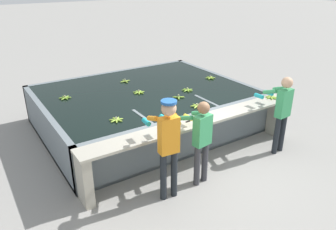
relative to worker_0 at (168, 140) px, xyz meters
name	(u,v)px	position (x,y,z in m)	size (l,w,h in m)	color
ground_plane	(204,167)	(1.06, 0.35, -1.07)	(80.00, 80.00, 0.00)	gray
wash_tank	(145,108)	(1.06, 2.67, -0.62)	(4.78, 3.76, 0.93)	slate
work_ledge	(198,133)	(1.06, 0.58, -0.41)	(4.78, 0.45, 0.93)	#A8A393
worker_0	(168,140)	(0.00, 0.00, 0.00)	(0.45, 0.74, 1.75)	#1E2328
worker_1	(201,136)	(0.70, 0.05, -0.15)	(0.47, 0.73, 1.56)	#38383D
worker_2	(282,108)	(2.76, 0.02, -0.09)	(0.43, 0.72, 1.65)	#1E2328
banana_bunch_floating_0	(210,78)	(2.97, 2.51, -0.13)	(0.26, 0.28, 0.08)	#8CB738
banana_bunch_floating_1	(139,92)	(0.85, 2.54, -0.13)	(0.28, 0.28, 0.08)	#8CB738
banana_bunch_floating_2	(197,106)	(1.46, 1.13, -0.13)	(0.26, 0.28, 0.08)	#9EC642
banana_bunch_floating_3	(187,90)	(1.89, 2.06, -0.13)	(0.28, 0.28, 0.08)	#75A333
banana_bunch_floating_4	(179,97)	(1.44, 1.78, -0.13)	(0.26, 0.26, 0.08)	#7FAD33
banana_bunch_floating_5	(65,98)	(-0.70, 3.12, -0.13)	(0.27, 0.28, 0.08)	#75A333
banana_bunch_floating_6	(125,81)	(0.95, 3.48, -0.13)	(0.28, 0.28, 0.08)	#93BC3D
banana_bunch_floating_7	(116,120)	(-0.25, 1.41, -0.13)	(0.28, 0.28, 0.08)	#93BC3D
banana_bunch_ledge_0	(272,97)	(3.16, 0.63, -0.13)	(0.28, 0.28, 0.08)	#9EC642
knife_0	(191,120)	(0.93, 0.63, -0.14)	(0.35, 0.07, 0.02)	silver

